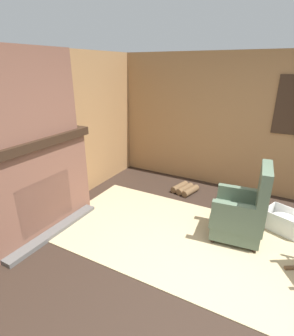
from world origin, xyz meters
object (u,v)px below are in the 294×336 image
(armchair, at_px, (242,213))
(storage_case, at_px, (30,130))
(firewood_stack, at_px, (185,189))
(laundry_basket, at_px, (285,221))

(armchair, height_order, storage_case, storage_case)
(firewood_stack, distance_m, storage_case, 2.75)
(firewood_stack, height_order, storage_case, storage_case)
(armchair, relative_size, storage_case, 4.86)
(firewood_stack, xyz_separation_m, storage_case, (-1.42, -1.94, 1.33))
(storage_case, bearing_deg, armchair, 21.49)
(firewood_stack, height_order, laundry_basket, laundry_basket)
(laundry_basket, bearing_deg, armchair, -137.41)
(armchair, xyz_separation_m, firewood_stack, (-1.12, 0.94, -0.32))
(laundry_basket, relative_size, storage_case, 2.81)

